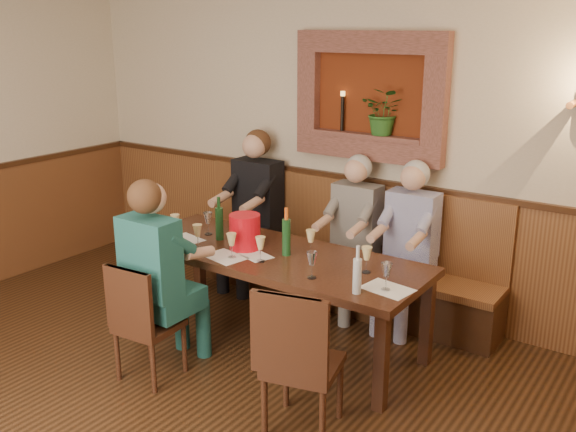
# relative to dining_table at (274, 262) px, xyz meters

# --- Properties ---
(room_shell) EXTENTS (6.04, 6.04, 2.82)m
(room_shell) POSITION_rel_dining_table_xyz_m (0.00, -1.85, 1.21)
(room_shell) COLOR #C6B695
(room_shell) RESTS_ON ground
(wainscoting) EXTENTS (6.02, 6.02, 1.15)m
(wainscoting) POSITION_rel_dining_table_xyz_m (0.00, -1.85, -0.09)
(wainscoting) COLOR brown
(wainscoting) RESTS_ON ground
(wall_niche) EXTENTS (1.36, 0.30, 1.06)m
(wall_niche) POSITION_rel_dining_table_xyz_m (0.24, 1.09, 1.13)
(wall_niche) COLOR #62240E
(wall_niche) RESTS_ON ground
(dining_table) EXTENTS (2.40, 0.90, 0.75)m
(dining_table) POSITION_rel_dining_table_xyz_m (0.00, 0.00, 0.00)
(dining_table) COLOR black
(dining_table) RESTS_ON ground
(bench) EXTENTS (3.00, 0.45, 1.11)m
(bench) POSITION_rel_dining_table_xyz_m (0.00, 0.94, -0.35)
(bench) COLOR #381E0F
(bench) RESTS_ON ground
(chair_near_left) EXTENTS (0.42, 0.42, 0.87)m
(chair_near_left) POSITION_rel_dining_table_xyz_m (-0.42, -0.93, -0.42)
(chair_near_left) COLOR black
(chair_near_left) RESTS_ON ground
(chair_near_right) EXTENTS (0.52, 0.52, 0.97)m
(chair_near_right) POSITION_rel_dining_table_xyz_m (0.82, -0.84, -0.39)
(chair_near_right) COLOR black
(chair_near_right) RESTS_ON ground
(person_bench_left) EXTENTS (0.45, 0.55, 1.50)m
(person_bench_left) POSITION_rel_dining_table_xyz_m (-0.86, 0.84, -0.05)
(person_bench_left) COLOR black
(person_bench_left) RESTS_ON ground
(person_bench_mid) EXTENTS (0.40, 0.49, 1.39)m
(person_bench_mid) POSITION_rel_dining_table_xyz_m (0.21, 0.84, -0.10)
(person_bench_mid) COLOR #575150
(person_bench_mid) RESTS_ON ground
(person_bench_right) EXTENTS (0.41, 0.50, 1.40)m
(person_bench_right) POSITION_rel_dining_table_xyz_m (0.72, 0.84, -0.10)
(person_bench_right) COLOR navy
(person_bench_right) RESTS_ON ground
(person_chair_front) EXTENTS (0.43, 0.53, 1.44)m
(person_chair_front) POSITION_rel_dining_table_xyz_m (-0.42, -0.78, -0.08)
(person_chair_front) COLOR #163E50
(person_chair_front) RESTS_ON ground
(spittoon_bucket) EXTENTS (0.27, 0.27, 0.28)m
(spittoon_bucket) POSITION_rel_dining_table_xyz_m (-0.24, -0.04, 0.21)
(spittoon_bucket) COLOR red
(spittoon_bucket) RESTS_ON dining_table
(wine_bottle_green_a) EXTENTS (0.08, 0.08, 0.37)m
(wine_bottle_green_a) POSITION_rel_dining_table_xyz_m (0.11, 0.02, 0.23)
(wine_bottle_green_a) COLOR #19471E
(wine_bottle_green_a) RESTS_ON dining_table
(wine_bottle_green_b) EXTENTS (0.07, 0.07, 0.36)m
(wine_bottle_green_b) POSITION_rel_dining_table_xyz_m (-0.55, 0.01, 0.22)
(wine_bottle_green_b) COLOR #19471E
(wine_bottle_green_b) RESTS_ON dining_table
(water_bottle) EXTENTS (0.07, 0.07, 0.33)m
(water_bottle) POSITION_rel_dining_table_xyz_m (0.89, -0.31, 0.20)
(water_bottle) COLOR silver
(water_bottle) RESTS_ON dining_table
(tasting_sheet_a) EXTENTS (0.32, 0.26, 0.00)m
(tasting_sheet_a) POSITION_rel_dining_table_xyz_m (-0.78, -0.15, 0.08)
(tasting_sheet_a) COLOR white
(tasting_sheet_a) RESTS_ON dining_table
(tasting_sheet_b) EXTENTS (0.29, 0.25, 0.00)m
(tasting_sheet_b) POSITION_rel_dining_table_xyz_m (-0.07, -0.13, 0.08)
(tasting_sheet_b) COLOR white
(tasting_sheet_b) RESTS_ON dining_table
(tasting_sheet_c) EXTENTS (0.35, 0.27, 0.00)m
(tasting_sheet_c) POSITION_rel_dining_table_xyz_m (1.03, -0.14, 0.08)
(tasting_sheet_c) COLOR white
(tasting_sheet_c) RESTS_ON dining_table
(tasting_sheet_d) EXTENTS (0.35, 0.28, 0.00)m
(tasting_sheet_d) POSITION_rel_dining_table_xyz_m (-0.25, -0.28, 0.08)
(tasting_sheet_d) COLOR white
(tasting_sheet_d) RESTS_ON dining_table
(wine_glass_0) EXTENTS (0.08, 0.08, 0.19)m
(wine_glass_0) POSITION_rel_dining_table_xyz_m (-0.71, 0.06, 0.17)
(wine_glass_0) COLOR white
(wine_glass_0) RESTS_ON dining_table
(wine_glass_1) EXTENTS (0.08, 0.08, 0.19)m
(wine_glass_1) POSITION_rel_dining_table_xyz_m (-0.32, 0.13, 0.17)
(wine_glass_1) COLOR white
(wine_glass_1) RESTS_ON dining_table
(wine_glass_2) EXTENTS (0.08, 0.08, 0.19)m
(wine_glass_2) POSITION_rel_dining_table_xyz_m (-0.55, -0.24, 0.17)
(wine_glass_2) COLOR #F5DD92
(wine_glass_2) RESTS_ON dining_table
(wine_glass_3) EXTENTS (0.08, 0.08, 0.19)m
(wine_glass_3) POSITION_rel_dining_table_xyz_m (0.25, 0.14, 0.17)
(wine_glass_3) COLOR #F5DD92
(wine_glass_3) RESTS_ON dining_table
(wine_glass_4) EXTENTS (0.08, 0.08, 0.19)m
(wine_glass_4) POSITION_rel_dining_table_xyz_m (1.03, -0.16, 0.17)
(wine_glass_4) COLOR white
(wine_glass_4) RESTS_ON dining_table
(wine_glass_5) EXTENTS (0.08, 0.08, 0.19)m
(wine_glass_5) POSITION_rel_dining_table_xyz_m (0.51, -0.26, 0.17)
(wine_glass_5) COLOR white
(wine_glass_5) RESTS_ON dining_table
(wine_glass_6) EXTENTS (0.08, 0.08, 0.19)m
(wine_glass_6) POSITION_rel_dining_table_xyz_m (0.03, -0.20, 0.17)
(wine_glass_6) COLOR #F5DD92
(wine_glass_6) RESTS_ON dining_table
(wine_glass_7) EXTENTS (0.08, 0.08, 0.19)m
(wine_glass_7) POSITION_rel_dining_table_xyz_m (-0.89, -0.14, 0.17)
(wine_glass_7) COLOR #F5DD92
(wine_glass_7) RESTS_ON dining_table
(wine_glass_8) EXTENTS (0.08, 0.08, 0.19)m
(wine_glass_8) POSITION_rel_dining_table_xyz_m (0.77, 0.04, 0.17)
(wine_glass_8) COLOR #F5DD92
(wine_glass_8) RESTS_ON dining_table
(wine_glass_9) EXTENTS (0.08, 0.08, 0.19)m
(wine_glass_9) POSITION_rel_dining_table_xyz_m (-0.20, -0.26, 0.17)
(wine_glass_9) COLOR #F5DD92
(wine_glass_9) RESTS_ON dining_table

